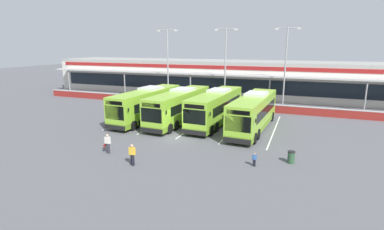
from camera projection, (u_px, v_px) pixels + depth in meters
ground_plane at (178, 138)px, 28.26m from camera, size 200.00×200.00×0.00m
terminal_building at (239, 78)px, 52.02m from camera, size 70.00×13.00×6.00m
red_barrier_wall at (219, 105)px, 41.31m from camera, size 60.00×0.40×1.10m
coach_bus_leftmost at (147, 105)px, 34.87m from camera, size 3.48×12.28×3.78m
coach_bus_left_centre at (179, 107)px, 33.74m from camera, size 3.48×12.28×3.78m
coach_bus_centre at (216, 108)px, 33.12m from camera, size 3.48×12.28×3.78m
coach_bus_right_centre at (253, 113)px, 30.66m from camera, size 3.48×12.28×3.78m
bay_stripe_far_west at (135, 117)px, 36.64m from camera, size 0.14×13.00×0.01m
bay_stripe_west at (166, 120)px, 35.17m from camera, size 0.14×13.00×0.01m
bay_stripe_mid_west at (199, 123)px, 33.71m from camera, size 0.14×13.00×0.01m
bay_stripe_centre at (235, 126)px, 32.25m from camera, size 0.14×13.00×0.01m
bay_stripe_mid_east at (274, 130)px, 30.78m from camera, size 0.14×13.00×0.01m
pedestrian_with_handbag at (108, 143)px, 24.01m from camera, size 0.64×0.33×1.62m
pedestrian_in_dark_coat at (132, 154)px, 21.55m from camera, size 0.54×0.30×1.62m
pedestrian_child at (254, 159)px, 21.45m from camera, size 0.33×0.21×1.00m
lamp_post_west at (168, 61)px, 44.57m from camera, size 3.24×0.28×11.00m
lamp_post_centre at (225, 62)px, 41.96m from camera, size 3.24×0.28×11.00m
lamp_post_east at (285, 63)px, 39.72m from camera, size 3.24×0.28×11.00m
litter_bin at (291, 157)px, 22.05m from camera, size 0.54×0.54×0.93m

